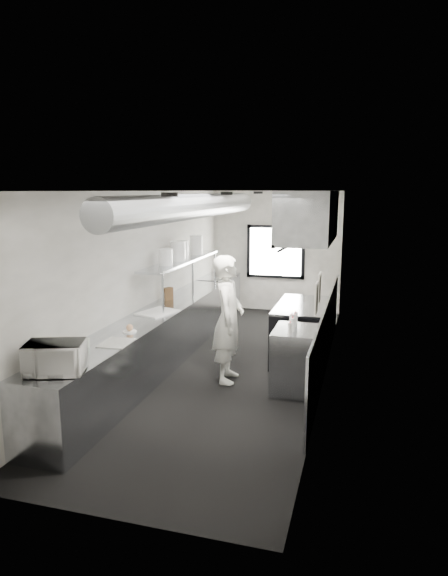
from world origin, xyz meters
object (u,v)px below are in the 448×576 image
Objects in this scene: far_work_table at (219,296)px; bottle_station at (297,360)px; line_cook at (228,319)px; squeeze_bottle_d at (294,321)px; prep_counter at (153,342)px; squeeze_bottle_a at (290,329)px; plate_stack_d at (196,245)px; plate_stack_a at (166,257)px; plate_stack_c at (182,250)px; squeeze_bottle_e at (296,318)px; squeeze_bottle_b at (293,325)px; deli_tub_b at (84,343)px; deli_tub_a at (61,354)px; cutting_board at (157,312)px; knife_block at (168,294)px; squeeze_bottle_c at (292,321)px; exhaust_hood at (308,217)px; small_plate at (130,331)px; range at (301,331)px; plate_stack_b at (178,251)px; pass_shelf at (182,261)px; microwave at (55,358)px.

bottle_station is at bearing -59.47° from far_work_table.
line_cook is 0.97m from squeeze_bottle_d.
squeeze_bottle_a is at bearing -13.01° from prep_counter.
plate_stack_a is at bearing -91.44° from plate_stack_d.
squeeze_bottle_a reaches higher than squeeze_bottle_d.
prep_counter is 34.90× the size of squeeze_bottle_a.
plate_stack_c is 2.84m from squeeze_bottle_e.
deli_tub_b is at bearing -149.70° from squeeze_bottle_b.
deli_tub_a is at bearing -138.57° from squeeze_bottle_d.
cutting_board is 0.96m from knife_block.
deli_tub_a is 0.74× the size of squeeze_bottle_c.
exhaust_hood is 1.16× the size of line_cook.
small_plate is at bearing -88.74° from far_work_table.
knife_block is at bearing 152.70° from bottle_station.
range is at bearing 26.25° from knife_block.
squeeze_bottle_e is (2.29, -0.68, -0.72)m from plate_stack_a.
plate_stack_d is (-0.13, 3.21, 0.85)m from small_plate.
plate_stack_a is at bearing 154.78° from squeeze_bottle_b.
range is 2.77m from plate_stack_d.
plate_stack_b is at bearing 94.02° from small_plate.
prep_counter is at bearing -90.00° from far_work_table.
pass_shelf reaches higher than squeeze_bottle_e.
knife_block is 0.80× the size of plate_stack_a.
deli_tub_b is at bearing -148.16° from bottle_station.
range is 7.95× the size of squeeze_bottle_c.
knife_block is at bearing 90.56° from deli_tub_b.
knife_block is (-2.47, 1.28, 0.56)m from bottle_station.
plate_stack_a is (-0.02, -0.73, 0.17)m from pass_shelf.
knife_block reaches higher than deli_tub_a.
exhaust_hood is at bearing 25.50° from cutting_board.
plate_stack_b reaches higher than bottle_station.
plate_stack_b reaches higher than microwave.
range is at bearing -7.67° from pass_shelf.
range is 4.14m from deli_tub_a.
bottle_station is 0.61m from squeeze_bottle_e.
exhaust_hood is 5.86× the size of plate_stack_d.
squeeze_bottle_c is at bearing 159.88° from bottle_station.
small_plate is at bearing -156.70° from squeeze_bottle_d.
small_plate is at bearing -85.98° from plate_stack_b.
microwave is at bearing -130.64° from squeeze_bottle_d.
plate_stack_d is (-2.21, 1.05, 1.29)m from range.
squeeze_bottle_c is at bearing 33.34° from deli_tub_b.
microwave is (-2.20, -3.80, -1.32)m from exhaust_hood.
far_work_table is 3.59m from cutting_board.
squeeze_bottle_c is at bearing -60.24° from far_work_table.
cutting_board is at bearing -81.37° from plate_stack_a.
squeeze_bottle_d is (0.97, 0.03, 0.04)m from line_cook.
pass_shelf is 3.33× the size of bottle_station.
plate_stack_b is at bearing 37.05° from line_cook.
line_cook is 11.13× the size of squeeze_bottle_e.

